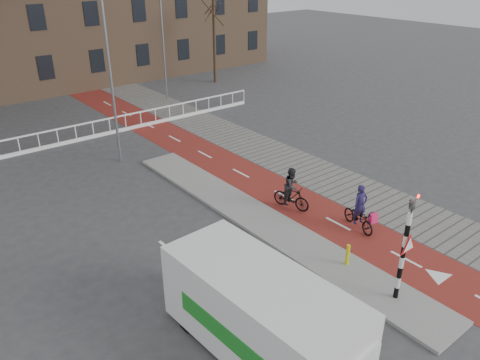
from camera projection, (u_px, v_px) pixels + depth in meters
ground at (354, 262)px, 15.79m from camera, size 120.00×120.00×0.00m
bike_lane at (216, 160)px, 23.68m from camera, size 2.50×60.00×0.01m
sidewalk at (258, 148)px, 25.26m from camera, size 3.00×60.00×0.01m
curb_island at (261, 220)px, 18.19m from camera, size 1.80×16.00×0.12m
traffic_signal at (405, 245)px, 13.17m from camera, size 0.80×0.80×3.68m
bollard at (348, 255)px, 15.33m from camera, size 0.12×0.12×0.75m
cyclist_near at (359, 214)px, 17.51m from camera, size 0.99×1.78×1.78m
cyclist_far at (291, 192)px, 18.86m from camera, size 0.88×1.70×1.78m
van at (260, 314)px, 11.71m from camera, size 2.46×5.57×2.35m
railing at (40, 145)px, 24.81m from camera, size 28.00×0.10×0.99m
tree_right at (214, 40)px, 37.09m from camera, size 0.23×0.23×6.71m
streetlight_near at (110, 74)px, 21.72m from camera, size 0.12×0.12×8.79m
streetlight_right at (163, 38)px, 32.09m from camera, size 0.12×0.12×8.58m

